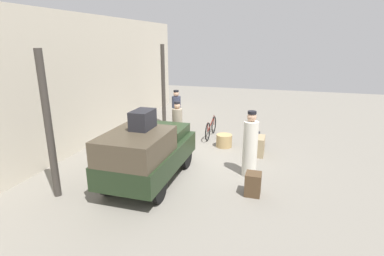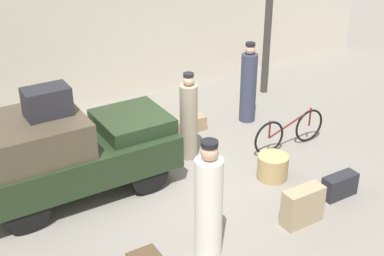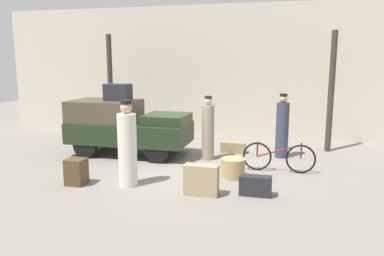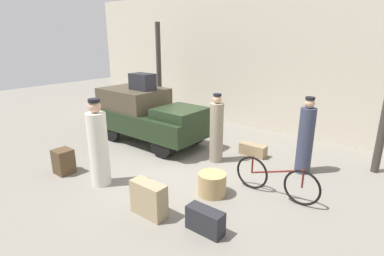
# 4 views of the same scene
# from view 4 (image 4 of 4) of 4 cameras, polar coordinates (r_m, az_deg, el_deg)

# --- Properties ---
(ground_plane) EXTENTS (30.00, 30.00, 0.00)m
(ground_plane) POSITION_cam_4_polar(r_m,az_deg,el_deg) (7.31, -2.22, -7.21)
(ground_plane) COLOR gray
(station_building_facade) EXTENTS (16.00, 0.15, 4.50)m
(station_building_facade) POSITION_cam_4_polar(r_m,az_deg,el_deg) (10.12, 13.30, 12.35)
(station_building_facade) COLOR beige
(station_building_facade) RESTS_ON ground
(canopy_pillar_left) EXTENTS (0.17, 0.17, 3.48)m
(canopy_pillar_left) POSITION_cam_4_polar(r_m,az_deg,el_deg) (10.83, -6.30, 10.24)
(canopy_pillar_left) COLOR #38332D
(canopy_pillar_left) RESTS_ON ground
(truck) EXTENTS (3.34, 1.54, 1.53)m
(truck) POSITION_cam_4_polar(r_m,az_deg,el_deg) (8.82, -8.35, 2.70)
(truck) COLOR black
(truck) RESTS_ON ground
(bicycle) EXTENTS (1.71, 0.04, 0.74)m
(bicycle) POSITION_cam_4_polar(r_m,az_deg,el_deg) (6.09, 15.64, -9.38)
(bicycle) COLOR black
(bicycle) RESTS_ON ground
(wicker_basket) EXTENTS (0.55, 0.55, 0.45)m
(wicker_basket) POSITION_cam_4_polar(r_m,az_deg,el_deg) (6.00, 3.86, -10.58)
(wicker_basket) COLOR tan
(wicker_basket) RESTS_ON ground
(porter_carrying_trunk) EXTENTS (0.33, 0.33, 1.71)m
(porter_carrying_trunk) POSITION_cam_4_polar(r_m,az_deg,el_deg) (7.34, 4.68, -0.53)
(porter_carrying_trunk) COLOR gray
(porter_carrying_trunk) RESTS_ON ground
(porter_standing_middle) EXTENTS (0.40, 0.40, 1.83)m
(porter_standing_middle) POSITION_cam_4_polar(r_m,az_deg,el_deg) (6.44, -17.40, -3.38)
(porter_standing_middle) COLOR silver
(porter_standing_middle) RESTS_ON ground
(porter_with_bicycle) EXTENTS (0.35, 0.35, 1.76)m
(porter_with_bicycle) POSITION_cam_4_polar(r_m,az_deg,el_deg) (7.17, 20.82, -1.90)
(porter_with_bicycle) COLOR #33384C
(porter_with_bicycle) RESTS_ON ground
(trunk_wicker_pale) EXTENTS (0.63, 0.25, 0.40)m
(trunk_wicker_pale) POSITION_cam_4_polar(r_m,az_deg,el_deg) (4.98, 2.51, -17.18)
(trunk_wicker_pale) COLOR #232328
(trunk_wicker_pale) RESTS_ON ground
(trunk_large_brown) EXTENTS (0.39, 0.37, 0.56)m
(trunk_large_brown) POSITION_cam_4_polar(r_m,az_deg,el_deg) (7.44, -23.26, -5.87)
(trunk_large_brown) COLOR #4C3823
(trunk_large_brown) RESTS_ON ground
(suitcase_small_leather) EXTENTS (0.68, 0.27, 0.61)m
(suitcase_small_leather) POSITION_cam_4_polar(r_m,az_deg,el_deg) (5.37, -8.24, -13.23)
(suitcase_small_leather) COLOR #9E8966
(suitcase_small_leather) RESTS_ON ground
(trunk_umber_medium) EXTENTS (0.70, 0.27, 0.31)m
(trunk_umber_medium) POSITION_cam_4_polar(r_m,az_deg,el_deg) (8.02, 11.53, -4.11)
(trunk_umber_medium) COLOR #937A56
(trunk_umber_medium) RESTS_ON ground
(trunk_on_truck_roof) EXTENTS (0.70, 0.45, 0.46)m
(trunk_on_truck_roof) POSITION_cam_4_polar(r_m,az_deg,el_deg) (8.78, -9.42, 8.70)
(trunk_on_truck_roof) COLOR #232328
(trunk_on_truck_roof) RESTS_ON truck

